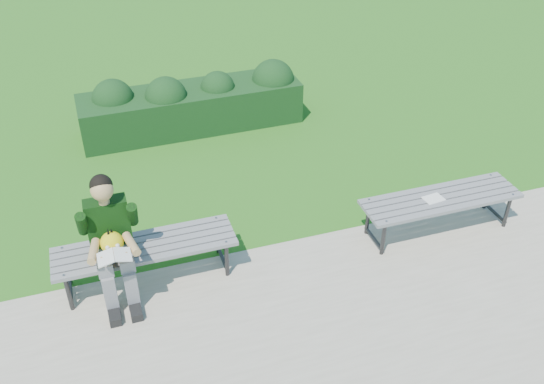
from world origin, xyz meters
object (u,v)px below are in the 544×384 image
at_px(bench_left, 145,249).
at_px(seated_boy, 111,238).
at_px(paper_sheet, 433,199).
at_px(bench_right, 441,201).
at_px(hedge, 194,103).

bearing_deg(bench_left, seated_boy, -162.94).
bearing_deg(paper_sheet, bench_right, 0.00).
bearing_deg(bench_right, seated_boy, 178.26).
height_order(hedge, paper_sheet, hedge).
distance_m(seated_boy, paper_sheet, 3.44).
bearing_deg(hedge, seated_boy, -114.51).
bearing_deg(hedge, bench_left, -110.46).
height_order(seated_boy, paper_sheet, seated_boy).
bearing_deg(bench_right, hedge, 122.03).
distance_m(bench_left, bench_right, 3.24).
bearing_deg(bench_left, bench_right, -3.53).
relative_size(hedge, seated_boy, 2.42).
xyz_separation_m(hedge, bench_left, (-1.16, -3.11, 0.02)).
bearing_deg(seated_boy, paper_sheet, -1.79).
bearing_deg(bench_left, hedge, 69.54).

